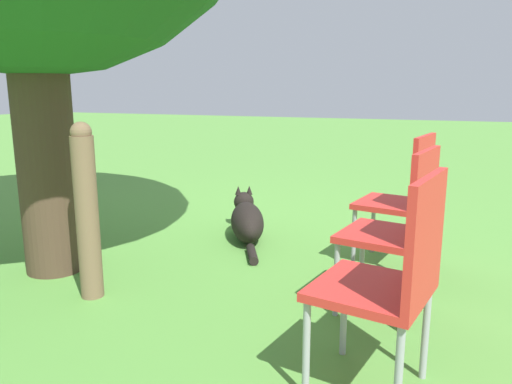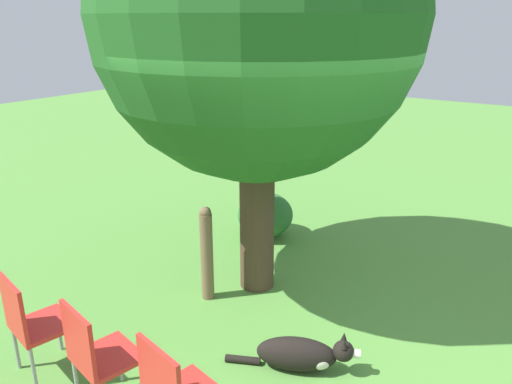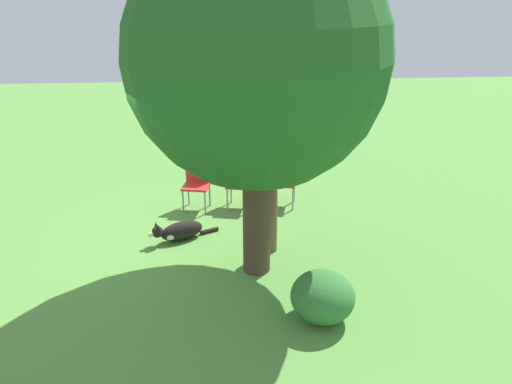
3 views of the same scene
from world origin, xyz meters
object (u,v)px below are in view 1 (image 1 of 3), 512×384
object	(u,v)px
dog	(247,220)
fence_post	(87,211)
red_chair_2	(393,273)
red_chair_0	(405,193)
red_chair_1	(400,222)

from	to	relation	value
dog	fence_post	xyz separation A→B (m)	(0.45, 1.37, 0.37)
dog	red_chair_2	bearing A→B (deg)	-169.43
fence_post	red_chair_2	size ratio (longest dim) A/B	1.13
red_chair_2	red_chair_0	bearing A→B (deg)	-75.69
dog	red_chair_0	xyz separation A→B (m)	(-1.21, 0.27, 0.36)
fence_post	red_chair_1	bearing A→B (deg)	-168.02
dog	red_chair_2	size ratio (longest dim) A/B	1.16
red_chair_0	red_chair_2	size ratio (longest dim) A/B	1.00
fence_post	red_chair_1	distance (m)	1.72
fence_post	red_chair_0	size ratio (longest dim) A/B	1.13
red_chair_0	red_chair_1	distance (m)	0.75
fence_post	red_chair_0	world-z (taller)	fence_post
red_chair_0	red_chair_1	world-z (taller)	same
red_chair_1	red_chair_0	bearing A→B (deg)	-75.69
fence_post	red_chair_1	size ratio (longest dim) A/B	1.13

